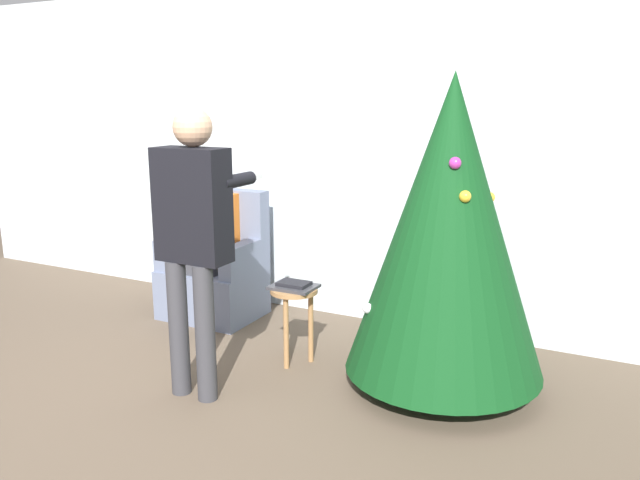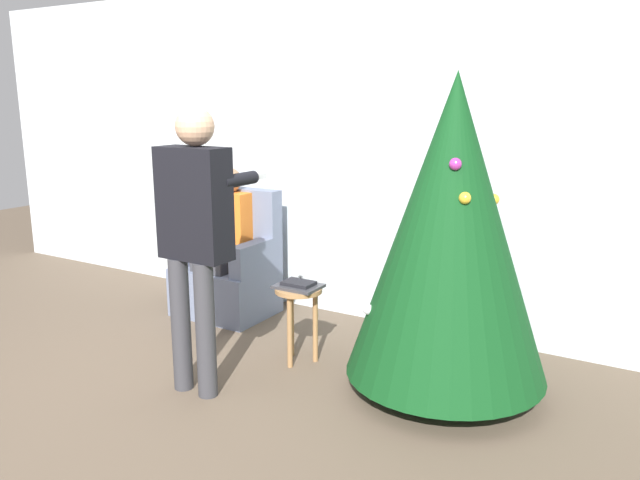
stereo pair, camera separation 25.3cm
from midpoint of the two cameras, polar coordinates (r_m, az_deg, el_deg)
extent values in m
plane|color=brown|center=(3.79, -14.96, -15.77)|extent=(14.00, 14.00, 0.00)
cube|color=silver|center=(5.14, 2.24, 7.99)|extent=(8.00, 0.06, 2.70)
cylinder|color=brown|center=(4.10, 13.00, -12.43)|extent=(0.10, 0.10, 0.12)
cone|color=#0F4219|center=(3.79, 13.74, 0.97)|extent=(1.22, 1.22, 1.83)
sphere|color=#B23399|center=(4.03, 12.81, 3.58)|extent=(0.07, 0.07, 0.07)
sphere|color=gold|center=(4.03, 12.47, 3.44)|extent=(0.08, 0.08, 0.08)
sphere|color=gold|center=(3.87, 17.41, 3.56)|extent=(0.07, 0.07, 0.07)
sphere|color=#B23399|center=(3.55, 14.29, 6.74)|extent=(0.07, 0.07, 0.07)
sphere|color=white|center=(3.83, 6.31, -6.34)|extent=(0.07, 0.07, 0.07)
sphere|color=gold|center=(3.53, 15.13, 3.72)|extent=(0.07, 0.07, 0.07)
cube|color=slate|center=(5.31, -7.27, -4.59)|extent=(0.76, 0.60, 0.41)
cube|color=slate|center=(5.36, -5.91, 1.38)|extent=(0.76, 0.14, 0.64)
cube|color=slate|center=(5.42, -10.05, -0.70)|extent=(0.12, 0.54, 0.26)
cube|color=slate|center=(5.03, -4.50, -1.59)|extent=(0.12, 0.54, 0.26)
cylinder|color=#38383D|center=(5.22, -9.49, -4.97)|extent=(0.11, 0.11, 0.41)
cylinder|color=#38383D|center=(5.10, -7.77, -5.35)|extent=(0.11, 0.11, 0.41)
cube|color=#38383D|center=(5.20, -7.69, -1.97)|extent=(0.32, 0.40, 0.12)
cube|color=orange|center=(5.24, -6.78, 1.67)|extent=(0.36, 0.20, 0.50)
sphere|color=#936B4C|center=(5.19, -6.88, 5.46)|extent=(0.20, 0.20, 0.20)
cylinder|color=#38383D|center=(3.95, -10.81, -7.63)|extent=(0.12, 0.12, 0.84)
cylinder|color=#38383D|center=(3.83, -8.55, -8.22)|extent=(0.12, 0.12, 0.84)
cube|color=black|center=(3.73, -9.55, 3.27)|extent=(0.44, 0.20, 0.67)
sphere|color=tan|center=(3.71, -9.45, 10.20)|extent=(0.23, 0.23, 0.23)
cylinder|color=black|center=(3.98, -9.93, 5.80)|extent=(0.08, 0.30, 0.08)
cylinder|color=black|center=(3.75, -5.53, 5.49)|extent=(0.08, 0.30, 0.08)
cube|color=white|center=(3.90, -3.88, 5.82)|extent=(0.04, 0.14, 0.04)
cylinder|color=#A37547|center=(4.23, -0.26, -4.59)|extent=(0.32, 0.32, 0.03)
cylinder|color=#A37547|center=(4.23, -1.06, -8.44)|extent=(0.04, 0.04, 0.50)
cylinder|color=#A37547|center=(4.32, 1.26, -7.97)|extent=(0.04, 0.04, 0.50)
cylinder|color=#A37547|center=(4.41, -0.98, -7.51)|extent=(0.04, 0.04, 0.50)
cube|color=#38383D|center=(4.22, -0.26, -4.27)|extent=(0.30, 0.23, 0.02)
cube|color=black|center=(4.22, -0.26, -3.98)|extent=(0.21, 0.15, 0.02)
camera|label=1|loc=(0.13, -88.04, 0.45)|focal=35.00mm
camera|label=2|loc=(0.13, 91.96, -0.45)|focal=35.00mm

